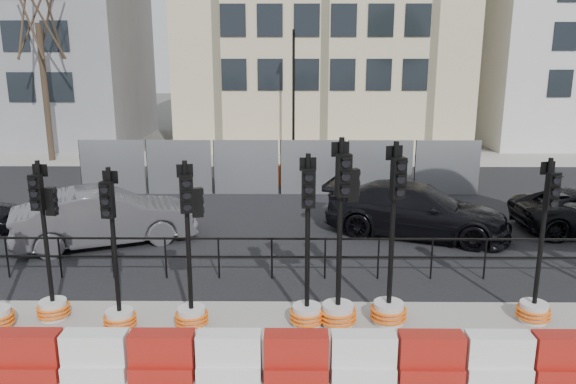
{
  "coord_description": "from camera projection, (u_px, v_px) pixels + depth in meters",
  "views": [
    {
      "loc": [
        0.46,
        -10.7,
        5.04
      ],
      "look_at": [
        0.35,
        3.0,
        1.61
      ],
      "focal_mm": 35.0,
      "sensor_mm": 36.0,
      "label": 1
    }
  ],
  "objects": [
    {
      "name": "kerb_railing",
      "position": [
        272.0,
        251.0,
        12.6
      ],
      "size": [
        18.0,
        0.04,
        1.0
      ],
      "color": "black",
      "rests_on": "ground"
    },
    {
      "name": "traffic_signal_h",
      "position": [
        536.0,
        290.0,
        10.61
      ],
      "size": [
        0.63,
        0.63,
        3.2
      ],
      "rotation": [
        0.0,
        0.0,
        0.27
      ],
      "color": "silver",
      "rests_on": "ground"
    },
    {
      "name": "traffic_signal_b",
      "position": [
        51.0,
        283.0,
        10.7
      ],
      "size": [
        0.62,
        0.62,
        3.13
      ],
      "rotation": [
        0.0,
        0.0,
        -0.15
      ],
      "color": "silver",
      "rests_on": "ground"
    },
    {
      "name": "barrier_row",
      "position": [
        263.0,
        358.0,
        8.8
      ],
      "size": [
        12.55,
        0.5,
        0.8
      ],
      "color": "#A8290D",
      "rests_on": "ground"
    },
    {
      "name": "sidewalk_far",
      "position": [
        283.0,
        159.0,
        27.12
      ],
      "size": [
        40.0,
        4.0,
        0.02
      ],
      "primitive_type": "cube",
      "color": "gray",
      "rests_on": "ground"
    },
    {
      "name": "ground",
      "position": [
        270.0,
        302.0,
        11.6
      ],
      "size": [
        120.0,
        120.0,
        0.0
      ],
      "primitive_type": "plane",
      "color": "#51514C",
      "rests_on": "ground"
    },
    {
      "name": "tree_bare_far",
      "position": [
        37.0,
        15.0,
        25.11
      ],
      "size": [
        2.0,
        2.0,
        9.0
      ],
      "color": "#473828",
      "rests_on": "ground"
    },
    {
      "name": "heras_fencing",
      "position": [
        295.0,
        172.0,
        21.01
      ],
      "size": [
        14.33,
        1.72,
        2.0
      ],
      "color": "#909398",
      "rests_on": "ground"
    },
    {
      "name": "traffic_signal_g",
      "position": [
        390.0,
        288.0,
        10.54
      ],
      "size": [
        0.69,
        0.69,
        3.5
      ],
      "rotation": [
        0.0,
        0.0,
        0.31
      ],
      "color": "silver",
      "rests_on": "ground"
    },
    {
      "name": "building_grey",
      "position": [
        34.0,
        16.0,
        31.34
      ],
      "size": [
        11.0,
        9.06,
        14.0
      ],
      "color": "gray",
      "rests_on": "ground"
    },
    {
      "name": "traffic_signal_c",
      "position": [
        118.0,
        298.0,
        10.34
      ],
      "size": [
        0.61,
        0.61,
        3.09
      ],
      "rotation": [
        0.0,
        0.0,
        -0.15
      ],
      "color": "silver",
      "rests_on": "ground"
    },
    {
      "name": "traffic_signal_e",
      "position": [
        307.0,
        292.0,
        10.46
      ],
      "size": [
        0.65,
        0.65,
        3.3
      ],
      "rotation": [
        0.0,
        0.0,
        0.05
      ],
      "color": "silver",
      "rests_on": "ground"
    },
    {
      "name": "car_b",
      "position": [
        105.0,
        217.0,
        14.93
      ],
      "size": [
        4.92,
        5.8,
        1.53
      ],
      "primitive_type": "imported",
      "rotation": [
        0.0,
        0.0,
        1.97
      ],
      "color": "#4B4B50",
      "rests_on": "ground"
    },
    {
      "name": "traffic_signal_f",
      "position": [
        339.0,
        284.0,
        10.41
      ],
      "size": [
        0.71,
        0.71,
        3.59
      ],
      "rotation": [
        0.0,
        0.0,
        0.28
      ],
      "color": "silver",
      "rests_on": "ground"
    },
    {
      "name": "lamp_post_far",
      "position": [
        294.0,
        93.0,
        25.35
      ],
      "size": [
        0.12,
        0.56,
        6.0
      ],
      "color": "black",
      "rests_on": "ground"
    },
    {
      "name": "car_c",
      "position": [
        416.0,
        210.0,
        15.68
      ],
      "size": [
        5.34,
        6.4,
        1.47
      ],
      "primitive_type": "imported",
      "rotation": [
        0.0,
        0.0,
        1.22
      ],
      "color": "black",
      "rests_on": "ground"
    },
    {
      "name": "road",
      "position": [
        278.0,
        209.0,
        18.39
      ],
      "size": [
        40.0,
        14.0,
        0.03
      ],
      "primitive_type": "cube",
      "color": "black",
      "rests_on": "ground"
    },
    {
      "name": "traffic_signal_d",
      "position": [
        191.0,
        290.0,
        10.38
      ],
      "size": [
        0.63,
        0.63,
        3.19
      ],
      "rotation": [
        0.0,
        0.0,
        0.26
      ],
      "color": "silver",
      "rests_on": "ground"
    }
  ]
}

